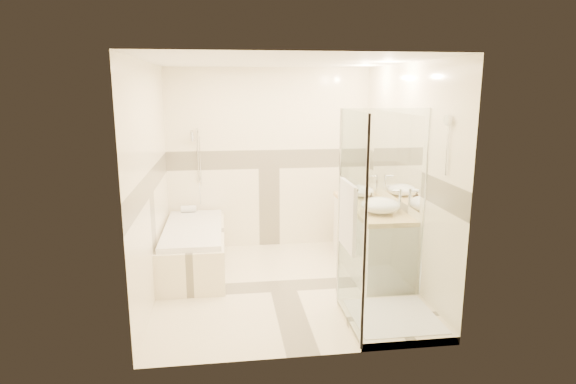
{
  "coord_description": "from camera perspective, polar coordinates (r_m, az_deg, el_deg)",
  "views": [
    {
      "loc": [
        -0.63,
        -5.14,
        2.24
      ],
      "look_at": [
        0.1,
        0.25,
        1.05
      ],
      "focal_mm": 30.0,
      "sensor_mm": 36.0,
      "label": 1
    }
  ],
  "objects": [
    {
      "name": "vanity",
      "position": [
        5.99,
        9.74,
        -5.45
      ],
      "size": [
        0.58,
        1.62,
        0.85
      ],
      "color": "white",
      "rests_on": "ground"
    },
    {
      "name": "vessel_sink_near",
      "position": [
        6.29,
        8.48,
        0.13
      ],
      "size": [
        0.37,
        0.37,
        0.15
      ],
      "primitive_type": "ellipsoid",
      "color": "white",
      "rests_on": "vanity"
    },
    {
      "name": "room",
      "position": [
        5.29,
        -0.14,
        1.65
      ],
      "size": [
        2.82,
        3.02,
        2.52
      ],
      "color": "#F8EAC6",
      "rests_on": "ground"
    },
    {
      "name": "bathtub",
      "position": [
        6.11,
        -11.09,
        -6.32
      ],
      "size": [
        0.75,
        1.7,
        0.56
      ],
      "color": "#FEEFCB",
      "rests_on": "ground"
    },
    {
      "name": "shower_enclosure",
      "position": [
        4.74,
        10.95,
        -9.34
      ],
      "size": [
        0.96,
        0.93,
        2.04
      ],
      "color": "#FEEFCB",
      "rests_on": "ground"
    },
    {
      "name": "faucet_near",
      "position": [
        6.33,
        10.38,
        0.97
      ],
      "size": [
        0.11,
        0.03,
        0.28
      ],
      "color": "silver",
      "rests_on": "vanity"
    },
    {
      "name": "amenity_bottle_a",
      "position": [
        5.82,
        9.84,
        -0.87
      ],
      "size": [
        0.08,
        0.08,
        0.16
      ],
      "primitive_type": "imported",
      "rotation": [
        0.0,
        0.0,
        -0.08
      ],
      "color": "black",
      "rests_on": "vanity"
    },
    {
      "name": "vessel_sink_far",
      "position": [
        5.5,
        10.89,
        -1.56
      ],
      "size": [
        0.44,
        0.44,
        0.18
      ],
      "primitive_type": "ellipsoid",
      "color": "white",
      "rests_on": "vanity"
    },
    {
      "name": "faucet_far",
      "position": [
        5.56,
        13.04,
        -0.81
      ],
      "size": [
        0.11,
        0.03,
        0.27
      ],
      "color": "silver",
      "rests_on": "vanity"
    },
    {
      "name": "amenity_bottle_b",
      "position": [
        5.83,
        9.81,
        -0.96
      ],
      "size": [
        0.13,
        0.13,
        0.13
      ],
      "primitive_type": "imported",
      "rotation": [
        0.0,
        0.0,
        0.29
      ],
      "color": "black",
      "rests_on": "vanity"
    },
    {
      "name": "folded_towels",
      "position": [
        6.49,
        7.97,
        0.2
      ],
      "size": [
        0.19,
        0.26,
        0.08
      ],
      "primitive_type": "cube",
      "rotation": [
        0.0,
        0.0,
        -0.21
      ],
      "color": "white",
      "rests_on": "vanity"
    },
    {
      "name": "rolled_towel",
      "position": [
        6.73,
        -11.7,
        -1.97
      ],
      "size": [
        0.2,
        0.09,
        0.09
      ],
      "primitive_type": "cylinder",
      "rotation": [
        0.0,
        1.57,
        0.0
      ],
      "color": "white",
      "rests_on": "bathtub"
    }
  ]
}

